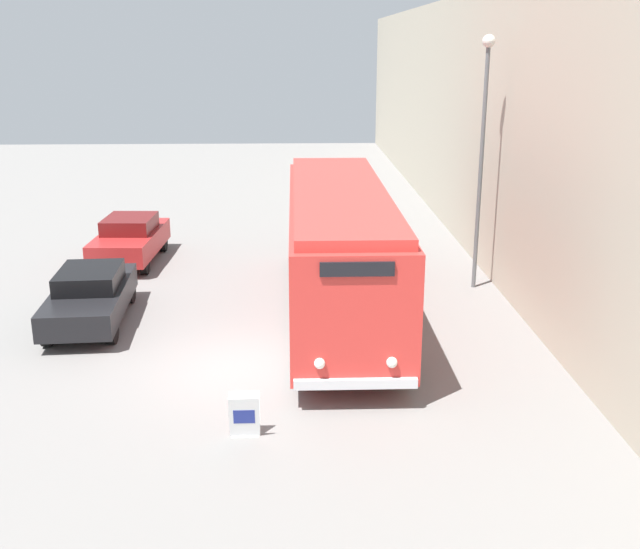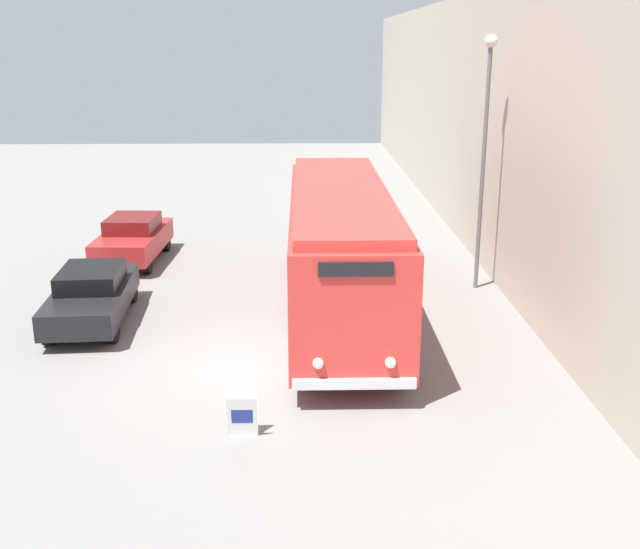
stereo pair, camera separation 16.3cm
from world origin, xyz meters
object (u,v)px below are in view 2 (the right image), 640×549
streetlamp (485,132)px  parked_car_mid (133,238)px  parked_car_near (92,295)px  vintage_bus (340,245)px  sign_board (242,416)px

streetlamp → parked_car_mid: streetlamp is taller
parked_car_near → parked_car_mid: bearing=88.0°
vintage_bus → streetlamp: bearing=27.2°
vintage_bus → parked_car_near: (-6.48, -0.45, -1.19)m
sign_board → streetlamp: 11.56m
sign_board → streetlamp: size_ratio=0.12×
sign_board → streetlamp: (6.31, 8.72, 4.20)m
streetlamp → parked_car_mid: bearing=163.9°
parked_car_near → parked_car_mid: size_ratio=1.07×
streetlamp → parked_car_mid: size_ratio=1.71×
vintage_bus → sign_board: vintage_bus is taller
streetlamp → parked_car_mid: (-10.81, 3.11, -3.82)m
vintage_bus → parked_car_near: size_ratio=2.51×
sign_board → parked_car_near: (-4.36, 6.12, 0.33)m
vintage_bus → parked_car_mid: vintage_bus is taller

